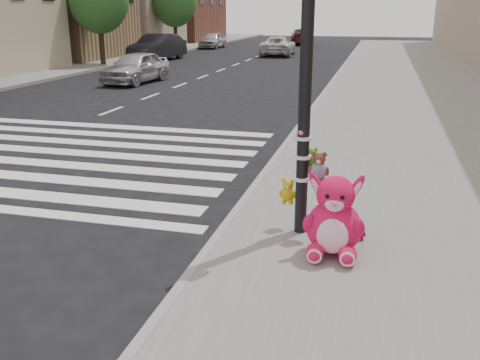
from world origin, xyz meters
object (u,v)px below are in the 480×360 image
(pink_bunny, at_px, (334,221))
(red_teddy, at_px, (360,232))
(car_white_near, at_px, (278,46))
(car_dark_far, at_px, (158,47))
(car_silver_far, at_px, (136,67))
(signal_pole, at_px, (306,109))

(pink_bunny, bearing_deg, red_teddy, 56.90)
(pink_bunny, distance_m, car_white_near, 31.20)
(car_dark_far, xyz_separation_m, car_white_near, (6.46, 5.46, -0.16))
(car_silver_far, bearing_deg, signal_pole, -52.46)
(signal_pole, distance_m, car_dark_far, 27.46)
(car_silver_far, height_order, car_white_near, car_silver_far)
(pink_bunny, distance_m, red_teddy, 0.68)
(red_teddy, bearing_deg, car_dark_far, 122.14)
(pink_bunny, height_order, car_silver_far, car_silver_far)
(red_teddy, xyz_separation_m, car_white_near, (-6.74, 30.02, 0.38))
(signal_pole, bearing_deg, car_dark_far, 116.91)
(red_teddy, height_order, car_dark_far, car_dark_far)
(car_silver_far, xyz_separation_m, car_white_near, (3.26, 15.40, -0.03))
(red_teddy, relative_size, car_silver_far, 0.06)
(signal_pole, xyz_separation_m, car_dark_far, (-12.42, 24.47, -1.02))
(car_white_near, bearing_deg, car_silver_far, 74.05)
(signal_pole, bearing_deg, red_teddy, -7.07)
(signal_pole, xyz_separation_m, pink_bunny, (0.47, -0.61, -1.24))
(pink_bunny, bearing_deg, car_dark_far, 115.49)
(signal_pole, relative_size, car_dark_far, 0.84)
(car_white_near, bearing_deg, red_teddy, 98.65)
(signal_pole, bearing_deg, pink_bunny, -52.17)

